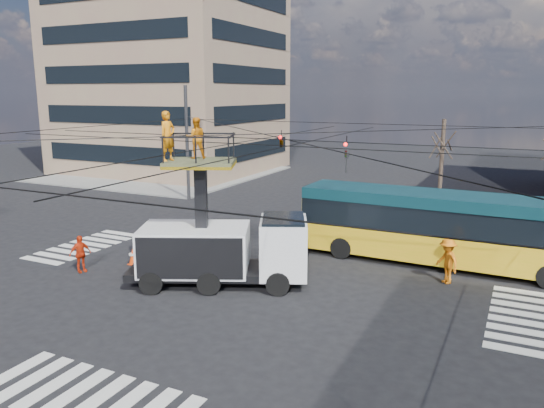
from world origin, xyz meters
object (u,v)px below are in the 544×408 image
(city_bus, at_px, (451,228))
(traffic_cone, at_px, (133,256))
(worker_ground, at_px, (80,254))
(flagger, at_px, (447,261))
(utility_truck, at_px, (222,232))

(city_bus, xyz_separation_m, traffic_cone, (-12.71, -5.92, -1.36))
(traffic_cone, xyz_separation_m, worker_ground, (-1.31, -1.77, 0.44))
(city_bus, distance_m, flagger, 2.45)
(city_bus, bearing_deg, traffic_cone, -153.57)
(worker_ground, distance_m, flagger, 15.22)
(utility_truck, bearing_deg, flagger, 2.06)
(utility_truck, distance_m, city_bus, 10.04)
(utility_truck, bearing_deg, traffic_cone, 151.47)
(city_bus, xyz_separation_m, worker_ground, (-14.03, -7.69, -0.92))
(utility_truck, height_order, city_bus, utility_truck)
(city_bus, height_order, worker_ground, city_bus)
(utility_truck, relative_size, traffic_cone, 10.11)
(worker_ground, bearing_deg, utility_truck, -56.19)
(utility_truck, distance_m, flagger, 9.05)
(traffic_cone, relative_size, worker_ground, 0.45)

